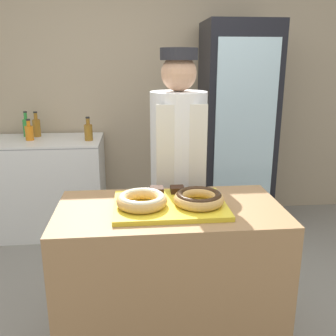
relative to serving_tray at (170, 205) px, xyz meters
The scene contains 14 objects.
wall_back 2.18m from the serving_tray, 90.00° to the left, with size 8.00×0.06×2.70m.
display_counter 0.46m from the serving_tray, ahead, with size 1.15×0.60×0.89m.
serving_tray is the anchor object (origin of this frame).
donut_light_glaze 0.15m from the serving_tray, 168.06° to the right, with size 0.25×0.25×0.06m.
donut_chocolate_glaze 0.15m from the serving_tray, 11.94° to the right, with size 0.25×0.25×0.06m.
brownie_back_left 0.17m from the serving_tray, 109.91° to the left, with size 0.07×0.07×0.03m.
brownie_back_right 0.17m from the serving_tray, 70.09° to the left, with size 0.07×0.07×0.03m.
baker_person 0.59m from the serving_tray, 78.88° to the left, with size 0.36×0.36×1.69m.
beverage_fridge 1.92m from the serving_tray, 64.72° to the left, with size 0.66×0.60×1.96m.
chest_freezer 2.07m from the serving_tray, 120.29° to the left, with size 1.08×0.66×0.90m.
bottle_amber 1.77m from the serving_tray, 109.26° to the left, with size 0.08×0.08×0.22m.
bottle_orange 2.06m from the serving_tray, 123.06° to the left, with size 0.07×0.07×0.20m.
bottle_green 2.26m from the serving_tray, 122.00° to the left, with size 0.07×0.07×0.24m.
bottle_amber_b 2.19m from the serving_tray, 120.04° to the left, with size 0.07×0.07×0.24m.
Camera 1 is at (-0.18, -1.77, 1.62)m, focal length 40.00 mm.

